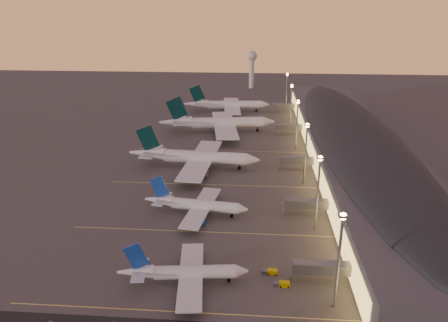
% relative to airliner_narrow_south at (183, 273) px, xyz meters
% --- Properties ---
extents(ground, '(700.00, 700.00, 0.00)m').
position_rel_airliner_narrow_south_xyz_m(ground, '(2.85, 33.23, -3.24)').
color(ground, '#3C3A37').
extents(airliner_narrow_south, '(35.16, 31.59, 12.55)m').
position_rel_airliner_narrow_south_xyz_m(airliner_narrow_south, '(0.00, 0.00, 0.00)').
color(airliner_narrow_south, silver).
rests_on(airliner_narrow_south, ground).
extents(airliner_narrow_north, '(38.11, 34.31, 13.61)m').
position_rel_airliner_narrow_south_xyz_m(airliner_narrow_north, '(-2.45, 41.13, 0.27)').
color(airliner_narrow_north, silver).
rests_on(airliner_narrow_north, ground).
extents(airliner_wide_near, '(60.87, 55.57, 19.47)m').
position_rel_airliner_narrow_south_xyz_m(airliner_wide_near, '(-9.81, 88.00, 1.77)').
color(airliner_wide_near, silver).
rests_on(airliner_wide_near, ground).
extents(airliner_wide_mid, '(67.64, 62.18, 21.65)m').
position_rel_airliner_narrow_south_xyz_m(airliner_wide_mid, '(-4.11, 147.23, 2.33)').
color(airliner_wide_mid, silver).
rests_on(airliner_wide_mid, ground).
extents(airliner_wide_far, '(59.37, 54.29, 18.99)m').
position_rel_airliner_narrow_south_xyz_m(airliner_wide_far, '(-2.38, 199.15, 1.64)').
color(airliner_wide_far, silver).
rests_on(airliner_wide_far, ground).
extents(terminal_building, '(56.35, 255.00, 17.46)m').
position_rel_airliner_narrow_south_xyz_m(terminal_building, '(64.69, 105.70, 5.54)').
color(terminal_building, '#48484C').
rests_on(terminal_building, ground).
extents(light_masts, '(2.20, 217.20, 25.90)m').
position_rel_airliner_narrow_south_xyz_m(light_masts, '(38.85, 98.23, 14.31)').
color(light_masts, gray).
rests_on(light_masts, ground).
extents(radar_tower, '(9.00, 9.00, 32.50)m').
position_rel_airliner_narrow_south_xyz_m(radar_tower, '(12.85, 293.23, 18.63)').
color(radar_tower, silver).
rests_on(radar_tower, ground).
extents(lane_markings, '(90.00, 180.36, 0.00)m').
position_rel_airliner_narrow_south_xyz_m(lane_markings, '(2.85, 73.23, -3.24)').
color(lane_markings, '#D8C659').
rests_on(lane_markings, ground).
extents(baggage_tug_a, '(4.37, 2.15, 1.26)m').
position_rel_airliner_narrow_south_xyz_m(baggage_tug_a, '(23.45, 6.14, -2.67)').
color(baggage_tug_a, '#D4B400').
rests_on(baggage_tug_a, ground).
extents(baggage_tug_b, '(4.23, 1.97, 1.25)m').
position_rel_airliner_narrow_south_xyz_m(baggage_tug_b, '(26.47, 0.70, -2.68)').
color(baggage_tug_b, '#D4B400').
rests_on(baggage_tug_b, ground).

